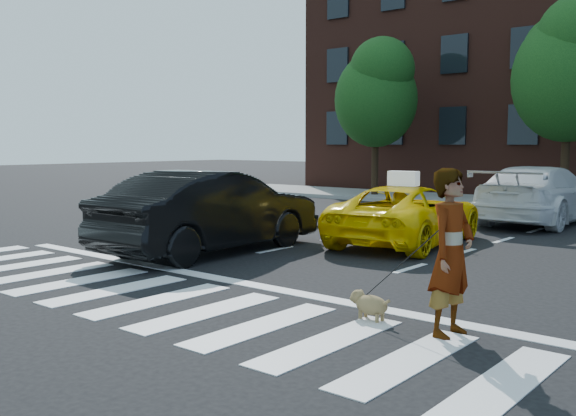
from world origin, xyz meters
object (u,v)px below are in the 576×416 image
Objects in this scene: tree_left at (377,89)px; dog at (368,304)px; taxi at (407,215)px; white_suv at (540,195)px; black_sedan at (212,212)px; tree_mid at (570,65)px; woman at (451,253)px.

dog is (9.81, -15.93, -4.23)m from tree_left.
dog is at bearing 108.33° from taxi.
white_suv is 8.82× the size of dog.
white_suv is (3.57, 9.23, -0.03)m from black_sedan.
tree_mid is (7.50, -0.00, 0.41)m from tree_left.
taxi is at bearing 120.75° from dog.
dog is (-1.09, -0.03, -0.76)m from woman.
black_sedan is at bearing 74.37° from woman.
taxi is (7.08, -10.05, -3.79)m from tree_left.
black_sedan is 0.92× the size of white_suv.
dog is (2.31, -15.93, -4.64)m from tree_mid.
dog is (5.24, -2.28, -0.63)m from black_sedan.
tree_left is 1.17× the size of white_suv.
woman is at bearing 116.58° from taxi.
woman reaches higher than black_sedan.
tree_mid is at bearing -81.72° from white_suv.
dog is (2.73, -5.88, -0.45)m from taxi.
taxi is at bearing -92.39° from tree_mid.
woman is at bearing 7.67° from dog.
tree_mid is at bearing -104.16° from black_sedan.
black_sedan is at bearing 68.93° from white_suv.
tree_mid reaches higher than taxi.
tree_mid reaches higher than black_sedan.
woman is 1.33m from dog.
tree_left reaches higher than white_suv.
taxi is (-0.42, -10.05, -4.20)m from tree_mid.
woman reaches higher than white_suv.
tree_left is 19.58m from woman.
tree_left is 7.51m from tree_mid.
tree_mid is 14.52m from black_sedan.
white_suv is 11.80m from woman.
woman is (2.76, -11.48, 0.17)m from white_suv.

